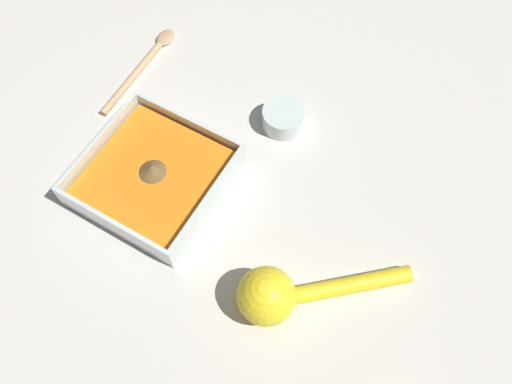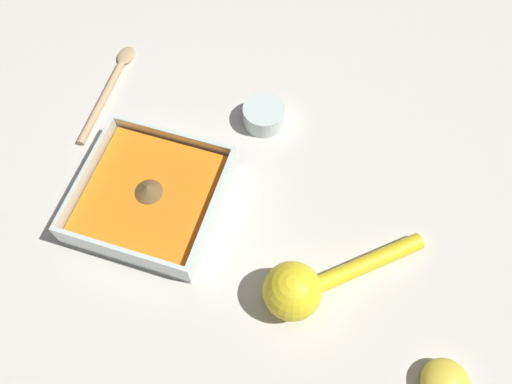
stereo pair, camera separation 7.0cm
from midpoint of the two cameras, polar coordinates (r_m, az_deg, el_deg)
ground_plane at (r=0.74m, az=-5.45°, el=0.29°), size 4.00×4.00×0.00m
square_dish at (r=0.73m, az=-8.83°, el=1.42°), size 0.19×0.19×0.05m
spice_bowl at (r=0.79m, az=5.69°, el=8.14°), size 0.07×0.07×0.03m
lemon_squeezer at (r=0.64m, az=6.07°, el=-11.84°), size 0.17×0.19×0.08m
wooden_spoon at (r=0.88m, az=-10.50°, el=13.96°), size 0.21×0.03×0.01m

